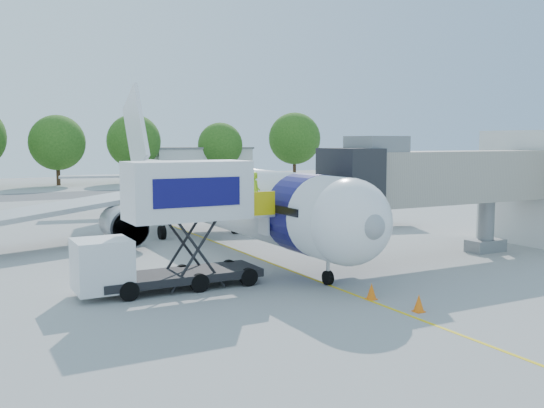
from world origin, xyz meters
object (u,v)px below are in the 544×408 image
aircraft (210,195)px  catering_hiloader (173,226)px  jet_bridge (428,179)px  ground_tug (540,330)px

aircraft → catering_hiloader: (-6.26, -11.12, -0.19)m
jet_bridge → catering_hiloader: (-14.25, -0.00, -1.58)m
jet_bridge → ground_tug: jet_bridge is taller
aircraft → ground_tug: 24.03m
jet_bridge → catering_hiloader: jet_bridge is taller
catering_hiloader → ground_tug: 14.75m
jet_bridge → catering_hiloader: 14.34m
catering_hiloader → ground_tug: bearing=-61.1°
jet_bridge → ground_tug: size_ratio=3.56×
jet_bridge → catering_hiloader: bearing=-180.0°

